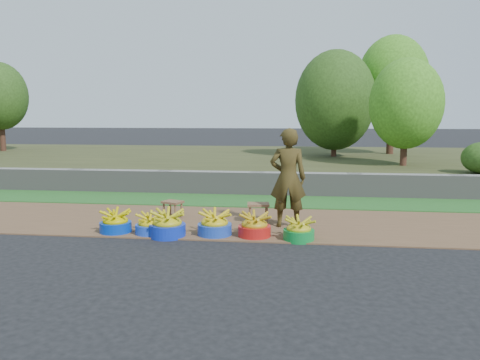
# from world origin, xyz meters

# --- Properties ---
(ground_plane) EXTENTS (120.00, 120.00, 0.00)m
(ground_plane) POSITION_xyz_m (0.00, 0.00, 0.00)
(ground_plane) COLOR black
(ground_plane) RESTS_ON ground
(dirt_shoulder) EXTENTS (80.00, 2.50, 0.02)m
(dirt_shoulder) POSITION_xyz_m (0.00, 1.25, 0.01)
(dirt_shoulder) COLOR brown
(dirt_shoulder) RESTS_ON ground
(grass_verge) EXTENTS (80.00, 1.50, 0.04)m
(grass_verge) POSITION_xyz_m (0.00, 3.25, 0.02)
(grass_verge) COLOR #255D22
(grass_verge) RESTS_ON ground
(retaining_wall) EXTENTS (80.00, 0.35, 0.55)m
(retaining_wall) POSITION_xyz_m (0.00, 4.10, 0.28)
(retaining_wall) COLOR slate
(retaining_wall) RESTS_ON ground
(earth_bank) EXTENTS (80.00, 10.00, 0.50)m
(earth_bank) POSITION_xyz_m (0.00, 9.00, 0.25)
(earth_bank) COLOR #393C1E
(earth_bank) RESTS_ON ground
(vegetation) EXTENTS (36.98, 8.06, 4.37)m
(vegetation) POSITION_xyz_m (2.75, 8.07, 2.54)
(vegetation) COLOR #3F2419
(vegetation) RESTS_ON earth_bank
(basin_a) EXTENTS (0.50, 0.50, 0.37)m
(basin_a) POSITION_xyz_m (-1.94, 0.30, 0.17)
(basin_a) COLOR #0531AA
(basin_a) RESTS_ON ground
(basin_b) EXTENTS (0.46, 0.46, 0.34)m
(basin_b) POSITION_xyz_m (-1.36, 0.28, 0.15)
(basin_b) COLOR blue
(basin_b) RESTS_ON ground
(basin_c) EXTENTS (0.55, 0.55, 0.41)m
(basin_c) POSITION_xyz_m (-1.05, 0.18, 0.19)
(basin_c) COLOR #0F2AB1
(basin_c) RESTS_ON ground
(basin_d) EXTENTS (0.53, 0.53, 0.39)m
(basin_d) POSITION_xyz_m (-0.34, 0.33, 0.18)
(basin_d) COLOR #1B3EAD
(basin_d) RESTS_ON ground
(basin_e) EXTENTS (0.51, 0.51, 0.38)m
(basin_e) POSITION_xyz_m (0.29, 0.32, 0.17)
(basin_e) COLOR #B01714
(basin_e) RESTS_ON ground
(basin_f) EXTENTS (0.47, 0.47, 0.35)m
(basin_f) POSITION_xyz_m (0.96, 0.20, 0.16)
(basin_f) COLOR #0E782E
(basin_f) RESTS_ON ground
(stool_left) EXTENTS (0.42, 0.38, 0.30)m
(stool_left) POSITION_xyz_m (-1.31, 1.45, 0.26)
(stool_left) COLOR brown
(stool_left) RESTS_ON dirt_shoulder
(stool_right) EXTENTS (0.41, 0.33, 0.33)m
(stool_right) POSITION_xyz_m (0.26, 1.27, 0.28)
(stool_right) COLOR brown
(stool_right) RESTS_ON dirt_shoulder
(vendor_woman) EXTENTS (0.61, 0.41, 1.64)m
(vendor_woman) POSITION_xyz_m (0.78, 1.00, 0.84)
(vendor_woman) COLOR black
(vendor_woman) RESTS_ON dirt_shoulder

